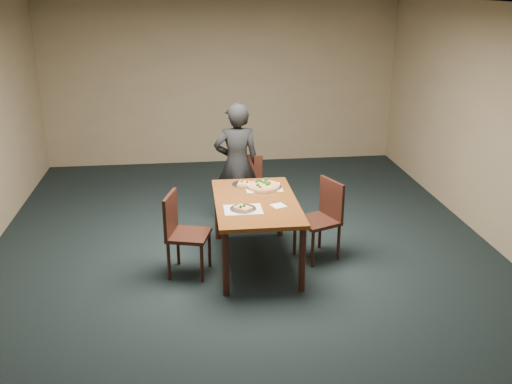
{
  "coord_description": "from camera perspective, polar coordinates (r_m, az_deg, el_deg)",
  "views": [
    {
      "loc": [
        -0.6,
        -5.73,
        3.0
      ],
      "look_at": [
        0.11,
        0.05,
        0.85
      ],
      "focal_mm": 40.0,
      "sensor_mm": 36.0,
      "label": 1
    }
  ],
  "objects": [
    {
      "name": "dining_table",
      "position": [
        6.28,
        0.0,
        -1.64
      ],
      "size": [
        0.9,
        1.5,
        0.75
      ],
      "color": "#5E3012",
      "rests_on": "ground"
    },
    {
      "name": "chair_far",
      "position": [
        7.38,
        -1.09,
        0.56
      ],
      "size": [
        0.52,
        0.52,
        0.91
      ],
      "rotation": [
        0.0,
        0.0,
        -0.28
      ],
      "color": "black",
      "rests_on": "ground"
    },
    {
      "name": "placemat_near",
      "position": [
        6.01,
        -1.3,
        -1.75
      ],
      "size": [
        0.4,
        0.3,
        0.0
      ],
      "primitive_type": "cube",
      "color": "white",
      "rests_on": "dining_table"
    },
    {
      "name": "room_shell",
      "position": [
        5.9,
        -0.99,
        7.9
      ],
      "size": [
        8.0,
        8.0,
        8.0
      ],
      "color": "tan",
      "rests_on": "ground"
    },
    {
      "name": "chair_left",
      "position": [
        6.17,
        -7.47,
        -3.71
      ],
      "size": [
        0.52,
        0.52,
        0.91
      ],
      "rotation": [
        0.0,
        0.0,
        1.3
      ],
      "color": "black",
      "rests_on": "ground"
    },
    {
      "name": "pizza_pan",
      "position": [
        6.64,
        0.77,
        0.64
      ],
      "size": [
        0.41,
        0.41,
        0.07
      ],
      "color": "silver",
      "rests_on": "dining_table"
    },
    {
      "name": "napkin",
      "position": [
        6.1,
        2.26,
        -1.38
      ],
      "size": [
        0.18,
        0.18,
        0.01
      ],
      "primitive_type": "cube",
      "rotation": [
        0.0,
        0.0,
        0.37
      ],
      "color": "white",
      "rests_on": "dining_table"
    },
    {
      "name": "ground",
      "position": [
        6.5,
        -0.9,
        -7.25
      ],
      "size": [
        8.0,
        8.0,
        0.0
      ],
      "primitive_type": "plane",
      "color": "black",
      "rests_on": "ground"
    },
    {
      "name": "diner",
      "position": [
        7.33,
        -1.93,
        2.78
      ],
      "size": [
        0.59,
        0.39,
        1.6
      ],
      "primitive_type": "imported",
      "rotation": [
        0.0,
        0.0,
        3.16
      ],
      "color": "black",
      "rests_on": "ground"
    },
    {
      "name": "slice_plate_near",
      "position": [
        6.0,
        -1.31,
        -1.63
      ],
      "size": [
        0.28,
        0.28,
        0.06
      ],
      "color": "silver",
      "rests_on": "dining_table"
    },
    {
      "name": "slice_plate_far",
      "position": [
        6.73,
        -1.23,
        0.82
      ],
      "size": [
        0.28,
        0.28,
        0.06
      ],
      "color": "silver",
      "rests_on": "dining_table"
    },
    {
      "name": "placemat_main",
      "position": [
        6.64,
        0.77,
        0.45
      ],
      "size": [
        0.42,
        0.32,
        0.0
      ],
      "primitive_type": "cube",
      "color": "white",
      "rests_on": "dining_table"
    },
    {
      "name": "chair_right",
      "position": [
        6.53,
        6.71,
        -2.26
      ],
      "size": [
        0.55,
        0.55,
        0.91
      ],
      "rotation": [
        0.0,
        0.0,
        -1.17
      ],
      "color": "black",
      "rests_on": "ground"
    }
  ]
}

